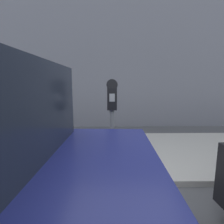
% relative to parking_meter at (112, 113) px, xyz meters
% --- Properties ---
extents(sidewalk, '(24.00, 2.80, 0.10)m').
position_rel_parking_meter_xyz_m(sidewalk, '(-0.18, 1.15, -1.14)').
color(sidewalk, '#BCB7AD').
rests_on(sidewalk, ground_plane).
extents(building_facade, '(24.00, 0.30, 6.89)m').
position_rel_parking_meter_xyz_m(building_facade, '(-0.18, 4.03, 2.25)').
color(building_facade, gray).
rests_on(building_facade, ground_plane).
extents(parking_meter, '(0.18, 0.15, 1.63)m').
position_rel_parking_meter_xyz_m(parking_meter, '(0.00, 0.00, 0.00)').
color(parking_meter, slate).
rests_on(parking_meter, sidewalk).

